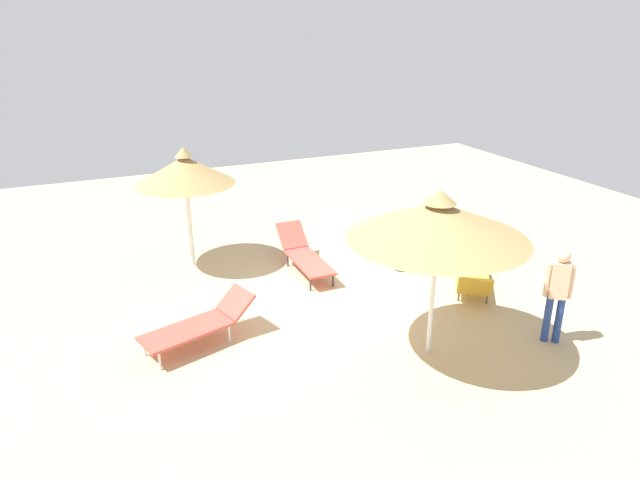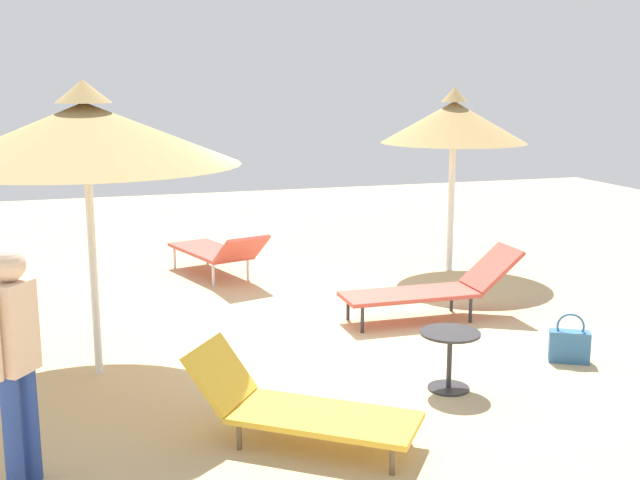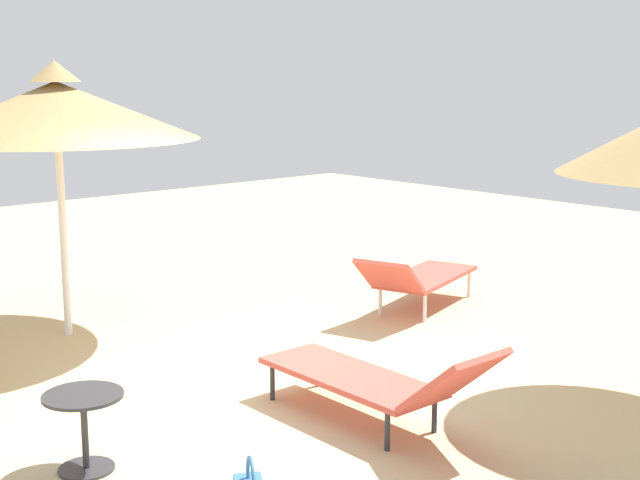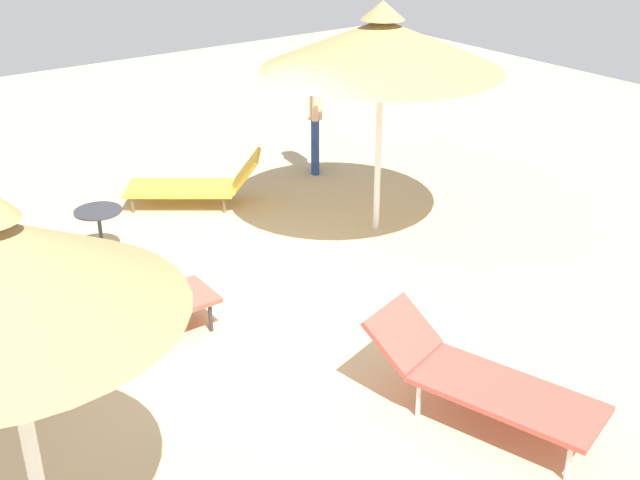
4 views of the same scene
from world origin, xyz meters
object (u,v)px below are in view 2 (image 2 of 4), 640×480
Objects in this scene: parasol_umbrella_front at (454,122)px; side_table_round at (450,350)px; person_standing_back at (15,351)px; handbag at (569,345)px; lounge_chair_near_left at (434,287)px; lounge_chair_center at (296,406)px; lounge_chair_far_left at (218,251)px; parasol_umbrella_edge at (85,134)px.

side_table_round is at bearing 63.57° from parasol_umbrella_front.
handbag is (-5.37, -1.06, -0.86)m from person_standing_back.
lounge_chair_center is at bearing 47.40° from lounge_chair_near_left.
lounge_chair_far_left is (-0.37, -5.68, 0.10)m from lounge_chair_center.
lounge_chair_near_left is at bearing -148.27° from person_standing_back.
person_standing_back reaches higher than handbag.
person_standing_back is (6.01, 5.16, -1.25)m from parasol_umbrella_front.
person_standing_back is 3.36× the size of handbag.
handbag is (0.64, 4.10, -2.11)m from parasol_umbrella_front.
parasol_umbrella_edge reaches higher than parasol_umbrella_front.
lounge_chair_center is 3.78m from lounge_chair_near_left.
side_table_round reaches higher than handbag.
lounge_chair_center is (3.91, 5.06, -1.98)m from parasol_umbrella_front.
side_table_round is at bearing 68.41° from lounge_chair_near_left.
parasol_umbrella_edge is at bearing 62.44° from lounge_chair_far_left.
parasol_umbrella_front is 1.57× the size of person_standing_back.
parasol_umbrella_front is at bearing -120.61° from lounge_chair_near_left.
lounge_chair_near_left is (-4.05, -0.68, -2.01)m from parasol_umbrella_edge.
parasol_umbrella_front reaches higher than lounge_chair_near_left.
parasol_umbrella_front is at bearing -98.83° from handbag.
handbag is at bearing 166.51° from parasol_umbrella_edge.
side_table_round is (2.19, 4.41, -1.90)m from parasol_umbrella_front.
parasol_umbrella_front is 3.25m from lounge_chair_near_left.
parasol_umbrella_edge is at bearing 28.73° from parasol_umbrella_front.
person_standing_back reaches higher than lounge_chair_far_left.
parasol_umbrella_edge is 2.67m from person_standing_back.
lounge_chair_center is 1.84m from side_table_round.
parasol_umbrella_front reaches higher than handbag.
parasol_umbrella_edge is 4.57m from lounge_chair_near_left.
parasol_umbrella_front is at bearing -116.43° from side_table_round.
parasol_umbrella_front is 4.89× the size of side_table_round.
lounge_chair_far_left is at bearing -93.75° from lounge_chair_center.
handbag is 1.60m from side_table_round.
parasol_umbrella_front is 1.30× the size of lounge_chair_far_left.
parasol_umbrella_front reaches higher than person_standing_back.
lounge_chair_center is at bearing -177.37° from person_standing_back.
side_table_round is (0.84, 2.13, -0.02)m from lounge_chair_near_left.
parasol_umbrella_edge is at bearing -13.49° from handbag.
lounge_chair_far_left is (2.19, -2.89, -0.00)m from lounge_chair_near_left.
handbag is (-0.71, 1.82, -0.23)m from lounge_chair_near_left.
lounge_chair_center is 5.69m from lounge_chair_far_left.
lounge_chair_near_left is at bearing 127.08° from lounge_chair_far_left.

